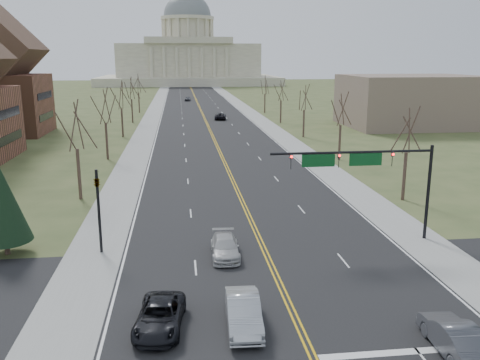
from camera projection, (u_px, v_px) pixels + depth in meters
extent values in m
plane|color=#3C4B25|center=(308.00, 347.00, 24.17)|extent=(600.00, 600.00, 0.00)
cube|color=black|center=(201.00, 111.00, 130.32)|extent=(20.00, 380.00, 0.01)
cube|color=black|center=(283.00, 291.00, 29.96)|extent=(120.00, 14.00, 0.01)
cube|color=gray|center=(154.00, 112.00, 128.92)|extent=(4.00, 380.00, 0.03)
cube|color=gray|center=(248.00, 111.00, 131.72)|extent=(4.00, 380.00, 0.03)
cube|color=gold|center=(201.00, 111.00, 130.32)|extent=(0.42, 380.00, 0.01)
cube|color=silver|center=(163.00, 112.00, 129.17)|extent=(0.15, 380.00, 0.01)
cube|color=silver|center=(239.00, 111.00, 131.46)|extent=(0.15, 380.00, 0.01)
cube|color=silver|center=(417.00, 351.00, 23.79)|extent=(9.50, 0.50, 0.01)
cube|color=beige|center=(189.00, 80.00, 264.95)|extent=(90.00, 60.00, 4.00)
cube|color=beige|center=(188.00, 60.00, 262.60)|extent=(70.00, 40.00, 16.00)
cube|color=beige|center=(189.00, 40.00, 240.58)|extent=(42.00, 3.00, 3.00)
cylinder|color=beige|center=(188.00, 32.00, 259.31)|extent=(24.00, 24.00, 12.00)
cylinder|color=beige|center=(187.00, 18.00, 257.71)|extent=(27.00, 27.00, 1.60)
ellipsoid|color=slate|center=(187.00, 17.00, 257.52)|extent=(24.00, 24.00, 22.80)
cylinder|color=black|center=(428.00, 193.00, 37.81)|extent=(0.24, 0.24, 7.20)
cylinder|color=black|center=(353.00, 152.00, 36.36)|extent=(12.00, 0.18, 0.18)
imported|color=black|center=(392.00, 159.00, 36.84)|extent=(0.35, 0.40, 1.10)
sphere|color=#FF0C0C|center=(393.00, 154.00, 36.61)|extent=(0.18, 0.18, 0.18)
imported|color=black|center=(339.00, 160.00, 36.37)|extent=(0.35, 0.40, 1.10)
sphere|color=#FF0C0C|center=(340.00, 156.00, 36.15)|extent=(0.18, 0.18, 0.18)
imported|color=black|center=(291.00, 161.00, 35.96)|extent=(0.35, 0.40, 1.10)
sphere|color=#FF0C0C|center=(291.00, 157.00, 35.74)|extent=(0.18, 0.18, 0.18)
cube|color=#0C4C1E|center=(366.00, 159.00, 36.61)|extent=(2.40, 0.12, 0.90)
cube|color=#0C4C1E|center=(318.00, 161.00, 36.20)|extent=(2.40, 0.12, 0.90)
cylinder|color=black|center=(99.00, 212.00, 35.15)|extent=(0.20, 0.20, 6.00)
imported|color=black|center=(97.00, 181.00, 34.64)|extent=(0.32, 0.36, 0.99)
cylinder|color=#3D2E24|center=(404.00, 176.00, 48.59)|extent=(0.32, 0.32, 4.68)
cylinder|color=#3D2E24|center=(79.00, 174.00, 48.80)|extent=(0.32, 0.32, 4.95)
cylinder|color=#3D2E24|center=(340.00, 142.00, 67.89)|extent=(0.32, 0.32, 4.68)
cylinder|color=#3D2E24|center=(107.00, 141.00, 68.10)|extent=(0.32, 0.32, 4.95)
cylinder|color=#3D2E24|center=(304.00, 124.00, 87.19)|extent=(0.32, 0.32, 4.68)
cylinder|color=#3D2E24|center=(122.00, 123.00, 87.40)|extent=(0.32, 0.32, 4.95)
cylinder|color=#3D2E24|center=(281.00, 112.00, 106.49)|extent=(0.32, 0.32, 4.68)
cylinder|color=#3D2E24|center=(132.00, 111.00, 106.70)|extent=(0.32, 0.32, 4.95)
cylinder|color=#3D2E24|center=(265.00, 103.00, 125.79)|extent=(0.32, 0.32, 4.68)
cylinder|color=#3D2E24|center=(139.00, 103.00, 126.00)|extent=(0.32, 0.32, 4.95)
cylinder|color=#3D2E24|center=(7.00, 247.00, 35.46)|extent=(0.36, 0.36, 1.00)
cone|color=black|center=(2.00, 203.00, 34.70)|extent=(3.64, 3.64, 5.50)
cube|color=black|center=(10.00, 138.00, 68.43)|extent=(0.10, 9.80, 1.20)
cube|color=black|center=(8.00, 113.00, 67.65)|extent=(0.10, 9.80, 1.20)
cube|color=black|center=(47.00, 116.00, 91.40)|extent=(0.10, 9.80, 1.20)
cube|color=black|center=(45.00, 95.00, 90.54)|extent=(0.10, 9.80, 1.20)
cube|color=#756053|center=(410.00, 101.00, 101.00)|extent=(25.00, 20.00, 10.00)
imported|color=#44454B|center=(454.00, 337.00, 23.53)|extent=(1.90, 4.84, 1.57)
imported|color=#A7ABAF|center=(243.00, 312.00, 25.78)|extent=(1.88, 4.88, 1.59)
imported|color=black|center=(160.00, 316.00, 25.61)|extent=(2.80, 5.13, 1.36)
imported|color=#B2B2B2|center=(225.00, 247.00, 35.01)|extent=(2.00, 4.66, 1.34)
imported|color=black|center=(220.00, 116.00, 112.65)|extent=(2.96, 5.52, 1.48)
imported|color=#52545B|center=(188.00, 99.00, 160.77)|extent=(2.11, 4.31, 1.42)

